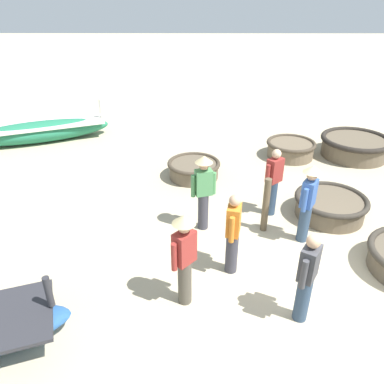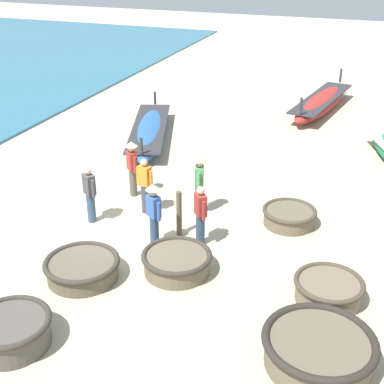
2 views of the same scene
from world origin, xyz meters
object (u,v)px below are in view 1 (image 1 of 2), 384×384
coracle_weathered (291,149)px  coracle_center (194,169)px  coracle_tilted (355,146)px  fisherman_standing_left (184,255)px  fisherman_standing_right (273,181)px  fisherman_hauling (233,232)px  fisherman_by_coracle (307,277)px  fisherman_with_hat (203,188)px  mooring_post_inland (266,205)px  fisherman_crouching (308,199)px  coracle_beside_post (330,205)px  long_boat_white_hull (39,131)px

coracle_weathered → coracle_center: bearing=115.4°
coracle_tilted → fisherman_standing_left: (-6.04, 5.00, 0.62)m
fisherman_standing_right → fisherman_hauling: same height
fisherman_by_coracle → fisherman_standing_right: same height
fisherman_standing_left → fisherman_with_hat: same height
coracle_center → fisherman_standing_right: (-1.85, -1.74, 0.59)m
fisherman_by_coracle → mooring_post_inland: (2.42, 0.17, -0.23)m
fisherman_crouching → coracle_beside_post: bearing=-42.6°
fisherman_standing_left → fisherman_crouching: 2.90m
mooring_post_inland → fisherman_standing_right: bearing=-21.3°
mooring_post_inland → coracle_center: bearing=30.6°
coracle_weathered → long_boat_white_hull: (1.27, 8.04, 0.08)m
coracle_center → coracle_beside_post: bearing=-122.6°
coracle_weathered → fisherman_by_coracle: size_ratio=0.93×
long_boat_white_hull → fisherman_standing_right: size_ratio=2.93×
coracle_center → fisherman_hauling: 3.92m
coracle_tilted → mooring_post_inland: bearing=139.6°
coracle_tilted → fisherman_standing_left: 7.87m
fisherman_standing_left → mooring_post_inland: size_ratio=1.38×
coracle_weathered → coracle_tilted: size_ratio=0.72×
coracle_beside_post → coracle_weathered: 3.34m
fisherman_standing_left → fisherman_crouching: same height
fisherman_standing_right → fisherman_crouching: (-1.02, -0.46, 0.12)m
fisherman_standing_right → mooring_post_inland: 0.74m
coracle_center → long_boat_white_hull: bearing=62.6°
coracle_weathered → mooring_post_inland: mooring_post_inland is taller
fisherman_crouching → fisherman_with_hat: bearing=77.7°
long_boat_white_hull → fisherman_standing_left: (-7.24, -4.98, 0.60)m
fisherman_standing_left → fisherman_with_hat: size_ratio=1.00×
fisherman_with_hat → fisherman_standing_right: bearing=-69.4°
coracle_tilted → fisherman_by_coracle: (-6.39, 3.21, 0.50)m
coracle_beside_post → fisherman_crouching: 1.43m
fisherman_by_coracle → fisherman_crouching: fisherman_crouching is taller
fisherman_by_coracle → fisherman_standing_right: 3.08m
coracle_weathered → mooring_post_inland: size_ratio=1.21×
long_boat_white_hull → mooring_post_inland: long_boat_white_hull is taller
coracle_tilted → fisherman_with_hat: 6.10m
coracle_beside_post → fisherman_hauling: 3.07m
fisherman_crouching → mooring_post_inland: fisherman_crouching is taller
coracle_beside_post → fisherman_standing_right: (0.10, 1.31, 0.57)m
coracle_center → mooring_post_inland: (-2.51, -1.48, 0.36)m
mooring_post_inland → coracle_tilted: bearing=-40.4°
coracle_weathered → long_boat_white_hull: long_boat_white_hull is taller
fisherman_crouching → coracle_tilted: bearing=-31.5°
fisherman_standing_right → coracle_tilted: bearing=-43.3°
long_boat_white_hull → fisherman_hauling: size_ratio=2.93×
fisherman_standing_left → coracle_beside_post: bearing=-50.5°
coracle_weathered → fisherman_by_coracle: (-6.32, 1.26, 0.57)m
fisherman_with_hat → fisherman_hauling: size_ratio=1.06×
fisherman_standing_left → mooring_post_inland: bearing=-38.1°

